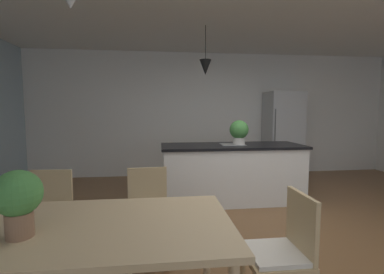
% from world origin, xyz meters
% --- Properties ---
extents(ground_plane, '(10.00, 8.40, 0.04)m').
position_xyz_m(ground_plane, '(0.00, 0.00, -0.02)').
color(ground_plane, brown).
extents(wall_back_kitchen, '(10.00, 0.12, 2.70)m').
position_xyz_m(wall_back_kitchen, '(0.00, 3.26, 1.35)').
color(wall_back_kitchen, white).
rests_on(wall_back_kitchen, ground_plane).
extents(dining_table, '(2.05, 0.97, 0.72)m').
position_xyz_m(dining_table, '(-1.83, -1.13, 0.66)').
color(dining_table, '#D1B284').
rests_on(dining_table, ground_plane).
extents(chair_kitchen_end, '(0.40, 0.40, 0.87)m').
position_xyz_m(chair_kitchen_end, '(-0.43, -1.13, 0.47)').
color(chair_kitchen_end, tan).
rests_on(chair_kitchen_end, ground_plane).
extents(chair_far_right, '(0.43, 0.43, 0.87)m').
position_xyz_m(chair_far_right, '(-1.37, -0.28, 0.47)').
color(chair_far_right, tan).
rests_on(chair_far_right, ground_plane).
extents(chair_far_left, '(0.42, 0.42, 0.87)m').
position_xyz_m(chair_far_left, '(-2.29, -0.28, 0.47)').
color(chair_far_left, tan).
rests_on(chair_far_left, ground_plane).
extents(kitchen_island, '(2.21, 0.82, 0.91)m').
position_xyz_m(kitchen_island, '(-0.13, 1.32, 0.46)').
color(kitchen_island, white).
rests_on(kitchen_island, ground_plane).
extents(refrigerator, '(0.73, 0.67, 1.84)m').
position_xyz_m(refrigerator, '(1.43, 2.86, 0.92)').
color(refrigerator, '#B2B5B7').
rests_on(refrigerator, ground_plane).
extents(pendant_over_island_main, '(0.18, 0.18, 0.73)m').
position_xyz_m(pendant_over_island_main, '(-0.56, 1.32, 2.08)').
color(pendant_over_island_main, black).
extents(potted_plant_on_island, '(0.30, 0.30, 0.38)m').
position_xyz_m(potted_plant_on_island, '(-0.02, 1.32, 1.11)').
color(potted_plant_on_island, beige).
rests_on(potted_plant_on_island, kitchen_island).
extents(potted_plant_on_table, '(0.25, 0.25, 0.38)m').
position_xyz_m(potted_plant_on_table, '(-2.03, -1.26, 0.95)').
color(potted_plant_on_table, '#8C664C').
rests_on(potted_plant_on_table, dining_table).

